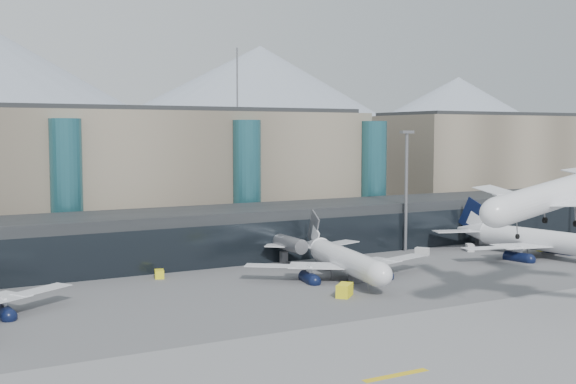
# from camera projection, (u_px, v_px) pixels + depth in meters

# --- Properties ---
(ground) EXTENTS (900.00, 900.00, 0.00)m
(ground) POSITION_uv_depth(u_px,v_px,m) (448.00, 319.00, 97.59)
(ground) COLOR #515154
(ground) RESTS_ON ground
(runway_strip) EXTENTS (400.00, 40.00, 0.04)m
(runway_strip) POSITION_uv_depth(u_px,v_px,m) (533.00, 348.00, 84.45)
(runway_strip) COLOR slate
(runway_strip) RESTS_ON ground
(runway_markings) EXTENTS (128.00, 1.00, 0.02)m
(runway_markings) POSITION_uv_depth(u_px,v_px,m) (533.00, 348.00, 84.45)
(runway_markings) COLOR gold
(runway_markings) RESTS_ON ground
(concourse) EXTENTS (170.00, 27.00, 10.00)m
(concourse) POSITION_uv_depth(u_px,v_px,m) (259.00, 231.00, 147.71)
(concourse) COLOR black
(concourse) RESTS_ON ground
(terminal_main) EXTENTS (130.00, 30.00, 31.00)m
(terminal_main) POSITION_uv_depth(u_px,v_px,m) (97.00, 176.00, 163.21)
(terminal_main) COLOR gray
(terminal_main) RESTS_ON ground
(terminal_east) EXTENTS (70.00, 30.00, 31.00)m
(terminal_east) POSITION_uv_depth(u_px,v_px,m) (491.00, 164.00, 220.32)
(terminal_east) COLOR gray
(terminal_east) RESTS_ON ground
(teal_towers) EXTENTS (116.40, 19.40, 46.00)m
(teal_towers) POSITION_uv_depth(u_px,v_px,m) (162.00, 185.00, 154.10)
(teal_towers) COLOR #255E6A
(teal_towers) RESTS_ON ground
(mountain_ridge) EXTENTS (910.00, 400.00, 110.00)m
(mountain_ridge) POSITION_uv_depth(u_px,v_px,m) (46.00, 98.00, 434.13)
(mountain_ridge) COLOR gray
(mountain_ridge) RESTS_ON ground
(lightmast_mid) EXTENTS (3.00, 1.20, 25.60)m
(lightmast_mid) POSITION_uv_depth(u_px,v_px,m) (406.00, 183.00, 152.70)
(lightmast_mid) COLOR slate
(lightmast_mid) RESTS_ON ground
(hero_jet) EXTENTS (36.06, 36.08, 11.71)m
(hero_jet) POSITION_uv_depth(u_px,v_px,m) (569.00, 184.00, 103.40)
(hero_jet) COLOR silver
(hero_jet) RESTS_ON ground
(jet_parked_mid) EXTENTS (35.67, 36.09, 11.66)m
(jet_parked_mid) POSITION_uv_depth(u_px,v_px,m) (339.00, 251.00, 126.91)
(jet_parked_mid) COLOR silver
(jet_parked_mid) RESTS_ON ground
(jet_parked_right) EXTENTS (38.00, 38.44, 12.42)m
(jet_parked_right) POSITION_uv_depth(u_px,v_px,m) (524.00, 232.00, 148.75)
(jet_parked_right) COLOR silver
(jet_parked_right) RESTS_ON ground
(veh_b) EXTENTS (2.11, 2.78, 1.42)m
(veh_b) POSITION_uv_depth(u_px,v_px,m) (159.00, 274.00, 125.05)
(veh_b) COLOR yellow
(veh_b) RESTS_ON ground
(veh_c) EXTENTS (3.50, 1.93, 1.91)m
(veh_c) POSITION_uv_depth(u_px,v_px,m) (360.00, 276.00, 121.91)
(veh_c) COLOR #4C4C51
(veh_c) RESTS_ON ground
(veh_d) EXTENTS (2.62, 3.04, 1.53)m
(veh_d) POSITION_uv_depth(u_px,v_px,m) (470.00, 248.00, 153.28)
(veh_d) COLOR silver
(veh_d) RESTS_ON ground
(veh_e) EXTENTS (3.32, 2.03, 1.81)m
(veh_e) POSITION_uv_depth(u_px,v_px,m) (545.00, 247.00, 153.62)
(veh_e) COLOR yellow
(veh_e) RESTS_ON ground
(veh_g) EXTENTS (2.84, 3.14, 1.58)m
(veh_g) POSITION_uv_depth(u_px,v_px,m) (422.00, 252.00, 148.04)
(veh_g) COLOR silver
(veh_g) RESTS_ON ground
(veh_h) EXTENTS (3.93, 3.82, 1.99)m
(veh_h) POSITION_uv_depth(u_px,v_px,m) (345.00, 290.00, 110.92)
(veh_h) COLOR yellow
(veh_h) RESTS_ON ground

